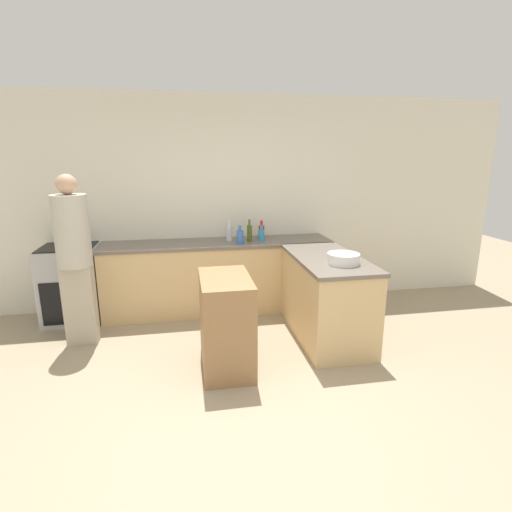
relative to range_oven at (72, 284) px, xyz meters
name	(u,v)px	position (x,y,z in m)	size (l,w,h in m)	color
ground_plane	(245,413)	(1.76, -2.18, -0.46)	(14.00, 14.00, 0.00)	tan
wall_back	(215,203)	(1.76, 0.32, 0.89)	(8.00, 0.06, 2.70)	silver
counter_back	(219,276)	(1.76, 0.00, 0.00)	(2.86, 0.61, 0.91)	#D6B27A
counter_peninsula	(326,297)	(2.85, -0.97, 0.00)	(0.69, 1.40, 0.91)	#D6B27A
range_oven	(72,284)	(0.00, 0.00, 0.00)	(0.65, 0.59, 0.92)	#ADADB2
island_table	(226,323)	(1.70, -1.45, -0.01)	(0.46, 0.77, 0.89)	#997047
mixing_bowl	(343,259)	(2.90, -1.27, 0.50)	(0.32, 0.32, 0.11)	white
hot_sauce_bottle	(261,231)	(2.34, 0.11, 0.54)	(0.07, 0.07, 0.23)	red
water_bottle_blue	(240,236)	(2.02, -0.17, 0.54)	(0.09, 0.09, 0.23)	#386BB7
olive_oil_bottle	(249,233)	(2.16, -0.05, 0.56)	(0.06, 0.06, 0.28)	#475B1E
dish_soap_bottle	(261,235)	(2.31, -0.06, 0.53)	(0.08, 0.08, 0.20)	#338CBF
vinegar_bottle_clear	(229,232)	(1.91, 0.03, 0.55)	(0.08, 0.08, 0.27)	silver
person_by_range	(75,255)	(0.24, -0.66, 0.51)	(0.34, 0.34, 1.78)	#ADA38E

